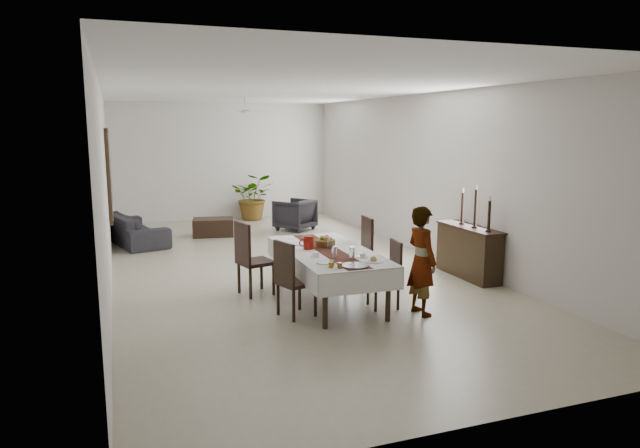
# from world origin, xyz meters

# --- Properties ---
(floor) EXTENTS (6.00, 12.00, 0.00)m
(floor) POSITION_xyz_m (0.00, 0.00, 0.00)
(floor) COLOR #B6AE91
(floor) RESTS_ON ground
(ceiling) EXTENTS (6.00, 12.00, 0.02)m
(ceiling) POSITION_xyz_m (0.00, 0.00, 3.20)
(ceiling) COLOR white
(ceiling) RESTS_ON wall_back
(wall_back) EXTENTS (6.00, 0.02, 3.20)m
(wall_back) POSITION_xyz_m (0.00, 6.00, 1.60)
(wall_back) COLOR silver
(wall_back) RESTS_ON floor
(wall_front) EXTENTS (6.00, 0.02, 3.20)m
(wall_front) POSITION_xyz_m (0.00, -6.00, 1.60)
(wall_front) COLOR silver
(wall_front) RESTS_ON floor
(wall_left) EXTENTS (0.02, 12.00, 3.20)m
(wall_left) POSITION_xyz_m (-3.00, 0.00, 1.60)
(wall_left) COLOR silver
(wall_left) RESTS_ON floor
(wall_right) EXTENTS (0.02, 12.00, 3.20)m
(wall_right) POSITION_xyz_m (3.00, 0.00, 1.60)
(wall_right) COLOR silver
(wall_right) RESTS_ON floor
(dining_table_top) EXTENTS (1.05, 2.43, 0.05)m
(dining_table_top) POSITION_xyz_m (0.04, -2.17, 0.73)
(dining_table_top) COLOR black
(dining_table_top) RESTS_ON table_leg_fl
(table_leg_fl) EXTENTS (0.07, 0.07, 0.70)m
(table_leg_fl) POSITION_xyz_m (-0.42, -3.30, 0.35)
(table_leg_fl) COLOR black
(table_leg_fl) RESTS_ON floor
(table_leg_fr) EXTENTS (0.07, 0.07, 0.70)m
(table_leg_fr) POSITION_xyz_m (0.46, -3.32, 0.35)
(table_leg_fr) COLOR black
(table_leg_fr) RESTS_ON floor
(table_leg_bl) EXTENTS (0.07, 0.07, 0.70)m
(table_leg_bl) POSITION_xyz_m (-0.38, -1.01, 0.35)
(table_leg_bl) COLOR black
(table_leg_bl) RESTS_ON floor
(table_leg_br) EXTENTS (0.07, 0.07, 0.70)m
(table_leg_br) POSITION_xyz_m (0.50, -1.03, 0.35)
(table_leg_br) COLOR black
(table_leg_br) RESTS_ON floor
(tablecloth_top) EXTENTS (1.23, 2.61, 0.01)m
(tablecloth_top) POSITION_xyz_m (0.04, -2.17, 0.76)
(tablecloth_top) COLOR silver
(tablecloth_top) RESTS_ON dining_table_top
(tablecloth_drape_left) EXTENTS (0.06, 2.59, 0.30)m
(tablecloth_drape_left) POSITION_xyz_m (-0.55, -2.15, 0.61)
(tablecloth_drape_left) COLOR silver
(tablecloth_drape_left) RESTS_ON dining_table_top
(tablecloth_drape_right) EXTENTS (0.06, 2.59, 0.30)m
(tablecloth_drape_right) POSITION_xyz_m (0.63, -2.18, 0.61)
(tablecloth_drape_right) COLOR white
(tablecloth_drape_right) RESTS_ON dining_table_top
(tablecloth_drape_near) EXTENTS (1.19, 0.03, 0.30)m
(tablecloth_drape_near) POSITION_xyz_m (0.02, -3.46, 0.61)
(tablecloth_drape_near) COLOR white
(tablecloth_drape_near) RESTS_ON dining_table_top
(tablecloth_drape_far) EXTENTS (1.19, 0.03, 0.30)m
(tablecloth_drape_far) POSITION_xyz_m (0.07, -0.88, 0.61)
(tablecloth_drape_far) COLOR white
(tablecloth_drape_far) RESTS_ON dining_table_top
(table_runner) EXTENTS (0.40, 2.52, 0.00)m
(table_runner) POSITION_xyz_m (0.04, -2.17, 0.77)
(table_runner) COLOR #542218
(table_runner) RESTS_ON tablecloth_top
(red_pitcher) EXTENTS (0.15, 0.15, 0.20)m
(red_pitcher) POSITION_xyz_m (-0.21, -2.01, 0.86)
(red_pitcher) COLOR maroon
(red_pitcher) RESTS_ON tablecloth_top
(pitcher_handle) EXTENTS (0.12, 0.02, 0.12)m
(pitcher_handle) POSITION_xyz_m (-0.29, -2.01, 0.86)
(pitcher_handle) COLOR maroon
(pitcher_handle) RESTS_ON red_pitcher
(wine_glass_near) EXTENTS (0.07, 0.07, 0.17)m
(wine_glass_near) POSITION_xyz_m (0.15, -2.82, 0.85)
(wine_glass_near) COLOR white
(wine_glass_near) RESTS_ON tablecloth_top
(wine_glass_mid) EXTENTS (0.07, 0.07, 0.17)m
(wine_glass_mid) POSITION_xyz_m (-0.07, -2.72, 0.85)
(wine_glass_mid) COLOR white
(wine_glass_mid) RESTS_ON tablecloth_top
(wine_glass_far) EXTENTS (0.07, 0.07, 0.17)m
(wine_glass_far) POSITION_xyz_m (0.09, -2.12, 0.85)
(wine_glass_far) COLOR silver
(wine_glass_far) RESTS_ON tablecloth_top
(teacup_right) EXTENTS (0.09, 0.09, 0.06)m
(teacup_right) POSITION_xyz_m (0.33, -2.77, 0.79)
(teacup_right) COLOR white
(teacup_right) RESTS_ON saucer_right
(saucer_right) EXTENTS (0.15, 0.15, 0.01)m
(saucer_right) POSITION_xyz_m (0.33, -2.77, 0.77)
(saucer_right) COLOR white
(saucer_right) RESTS_ON tablecloth_top
(teacup_left) EXTENTS (0.09, 0.09, 0.06)m
(teacup_left) POSITION_xyz_m (-0.27, -2.51, 0.79)
(teacup_left) COLOR white
(teacup_left) RESTS_ON saucer_left
(saucer_left) EXTENTS (0.15, 0.15, 0.01)m
(saucer_left) POSITION_xyz_m (-0.27, -2.51, 0.77)
(saucer_left) COLOR white
(saucer_left) RESTS_ON tablecloth_top
(plate_near_right) EXTENTS (0.24, 0.24, 0.02)m
(plate_near_right) POSITION_xyz_m (0.36, -3.08, 0.77)
(plate_near_right) COLOR white
(plate_near_right) RESTS_ON tablecloth_top
(bread_near_right) EXTENTS (0.09, 0.09, 0.09)m
(bread_near_right) POSITION_xyz_m (0.36, -3.08, 0.80)
(bread_near_right) COLOR tan
(bread_near_right) RESTS_ON plate_near_right
(plate_near_left) EXTENTS (0.24, 0.24, 0.02)m
(plate_near_left) POSITION_xyz_m (-0.27, -2.91, 0.77)
(plate_near_left) COLOR silver
(plate_near_left) RESTS_ON tablecloth_top
(plate_far_left) EXTENTS (0.24, 0.24, 0.02)m
(plate_far_left) POSITION_xyz_m (-0.27, -1.61, 0.77)
(plate_far_left) COLOR white
(plate_far_left) RESTS_ON tablecloth_top
(serving_tray) EXTENTS (0.36, 0.36, 0.02)m
(serving_tray) POSITION_xyz_m (0.02, -3.22, 0.77)
(serving_tray) COLOR #424247
(serving_tray) RESTS_ON tablecloth_top
(jam_jar_a) EXTENTS (0.06, 0.06, 0.08)m
(jam_jar_a) POSITION_xyz_m (-0.20, -3.25, 0.80)
(jam_jar_a) COLOR #914515
(jam_jar_a) RESTS_ON tablecloth_top
(jam_jar_b) EXTENTS (0.06, 0.06, 0.08)m
(jam_jar_b) POSITION_xyz_m (-0.30, -3.18, 0.80)
(jam_jar_b) COLOR #956015
(jam_jar_b) RESTS_ON tablecloth_top
(jam_jar_c) EXTENTS (0.06, 0.06, 0.08)m
(jam_jar_c) POSITION_xyz_m (-0.25, -3.08, 0.80)
(jam_jar_c) COLOR brown
(jam_jar_c) RESTS_ON tablecloth_top
(fruit_basket) EXTENTS (0.30, 0.30, 0.10)m
(fruit_basket) POSITION_xyz_m (0.10, -1.92, 0.81)
(fruit_basket) COLOR brown
(fruit_basket) RESTS_ON tablecloth_top
(fruit_red) EXTENTS (0.09, 0.09, 0.09)m
(fruit_red) POSITION_xyz_m (0.13, -1.90, 0.89)
(fruit_red) COLOR maroon
(fruit_red) RESTS_ON fruit_basket
(fruit_green) EXTENTS (0.08, 0.08, 0.08)m
(fruit_green) POSITION_xyz_m (0.06, -1.88, 0.89)
(fruit_green) COLOR olive
(fruit_green) RESTS_ON fruit_basket
(fruit_yellow) EXTENTS (0.08, 0.08, 0.08)m
(fruit_yellow) POSITION_xyz_m (0.09, -1.97, 0.89)
(fruit_yellow) COLOR orange
(fruit_yellow) RESTS_ON fruit_basket
(chair_right_near_seat) EXTENTS (0.45, 0.45, 0.05)m
(chair_right_near_seat) POSITION_xyz_m (0.66, -2.76, 0.43)
(chair_right_near_seat) COLOR black
(chair_right_near_seat) RESTS_ON chair_right_near_leg_fl
(chair_right_near_leg_fl) EXTENTS (0.04, 0.04, 0.40)m
(chair_right_near_leg_fl) POSITION_xyz_m (0.81, -2.94, 0.20)
(chair_right_near_leg_fl) COLOR black
(chair_right_near_leg_fl) RESTS_ON floor
(chair_right_near_leg_fr) EXTENTS (0.04, 0.04, 0.40)m
(chair_right_near_leg_fr) POSITION_xyz_m (0.85, -2.61, 0.20)
(chair_right_near_leg_fr) COLOR black
(chair_right_near_leg_fr) RESTS_ON floor
(chair_right_near_leg_bl) EXTENTS (0.04, 0.04, 0.40)m
(chair_right_near_leg_bl) POSITION_xyz_m (0.48, -2.90, 0.20)
(chair_right_near_leg_bl) COLOR black
(chair_right_near_leg_bl) RESTS_ON floor
(chair_right_near_leg_br) EXTENTS (0.04, 0.04, 0.40)m
(chair_right_near_leg_br) POSITION_xyz_m (0.51, -2.57, 0.20)
(chair_right_near_leg_br) COLOR black
(chair_right_near_leg_br) RESTS_ON floor
(chair_right_near_back) EXTENTS (0.08, 0.41, 0.52)m
(chair_right_near_back) POSITION_xyz_m (0.85, -2.77, 0.71)
(chair_right_near_back) COLOR black
(chair_right_near_back) RESTS_ON chair_right_near_seat
(chair_right_far_seat) EXTENTS (0.53, 0.53, 0.05)m
(chair_right_far_seat) POSITION_xyz_m (0.67, -1.69, 0.51)
(chair_right_far_seat) COLOR black
(chair_right_far_seat) RESTS_ON chair_right_far_leg_fl
(chair_right_far_leg_fl) EXTENTS (0.05, 0.05, 0.48)m
(chair_right_far_leg_fl) POSITION_xyz_m (0.85, -1.90, 0.24)
(chair_right_far_leg_fl) COLOR black
(chair_right_far_leg_fl) RESTS_ON floor
(chair_right_far_leg_fr) EXTENTS (0.05, 0.05, 0.48)m
(chair_right_far_leg_fr) POSITION_xyz_m (0.88, -1.51, 0.24)
(chair_right_far_leg_fr) COLOR black
(chair_right_far_leg_fr) RESTS_ON floor
(chair_right_far_leg_bl) EXTENTS (0.05, 0.05, 0.48)m
(chair_right_far_leg_bl) POSITION_xyz_m (0.45, -1.87, 0.24)
(chair_right_far_leg_bl) COLOR black
(chair_right_far_leg_bl) RESTS_ON floor
(chair_right_far_leg_br) EXTENTS (0.05, 0.05, 0.48)m
(chair_right_far_leg_br) POSITION_xyz_m (0.49, -1.47, 0.24)
(chair_right_far_leg_br) COLOR black
(chair_right_far_leg_br) RESTS_ON floor
(chair_right_far_back) EXTENTS (0.09, 0.49, 0.62)m
(chair_right_far_back) POSITION_xyz_m (0.89, -1.71, 0.84)
(chair_right_far_back) COLOR black
(chair_right_far_back) RESTS_ON chair_right_far_seat
(chair_left_near_seat) EXTENTS (0.56, 0.56, 0.05)m
(chair_left_near_seat) POSITION_xyz_m (-0.61, -2.69, 0.47)
(chair_left_near_seat) COLOR black
(chair_left_near_seat) RESTS_ON chair_left_near_leg_fl
(chair_left_near_leg_fl) EXTENTS (0.06, 0.06, 0.44)m
(chair_left_near_leg_fl) POSITION_xyz_m (-0.84, -2.58, 0.22)
(chair_left_near_leg_fl) COLOR black
(chair_left_near_leg_fl) RESTS_ON floor
(chair_left_near_leg_fr) EXTENTS (0.06, 0.06, 0.44)m
(chair_left_near_leg_fr) POSITION_xyz_m (-0.73, -2.92, 0.22)
(chair_left_near_leg_fr) COLOR black
(chair_left_near_leg_fr) RESTS_ON floor
(chair_left_near_leg_bl) EXTENTS (0.06, 0.06, 0.44)m
(chair_left_near_leg_bl) POSITION_xyz_m (-0.50, -2.46, 0.22)
(chair_left_near_leg_bl) COLOR black
(chair_left_near_leg_bl) RESTS_ON floor
(chair_left_near_leg_br) EXTENTS (0.06, 0.06, 0.44)m
(chair_left_near_leg_br) POSITION_xyz_m (-0.38, -2.81, 0.22)
(chair_left_near_leg_br) COLOR black
(chair_left_near_leg_br) RESTS_ON floor
(chair_left_near_back) EXTENTS (0.18, 0.44, 0.57)m
(chair_left_near_back) POSITION_xyz_m (-0.80, -2.76, 0.77)
(chair_left_near_back) COLOR black
(chair_left_near_back) RESTS_ON chair_left_near_seat
(chair_left_far_seat) EXTENTS (0.58, 0.58, 0.05)m
(chair_left_far_seat) POSITION_xyz_m (-0.89, -1.50, 0.50)
(chair_left_far_seat) COLOR black
(chair_left_far_seat) RESTS_ON chair_left_far_leg_fl
(chair_left_far_leg_fl) EXTENTS (0.06, 0.06, 0.48)m
(chair_left_far_leg_fl) POSITION_xyz_m (-1.13, -1.36, 0.24)
(chair_left_far_leg_fl) COLOR black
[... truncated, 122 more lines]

